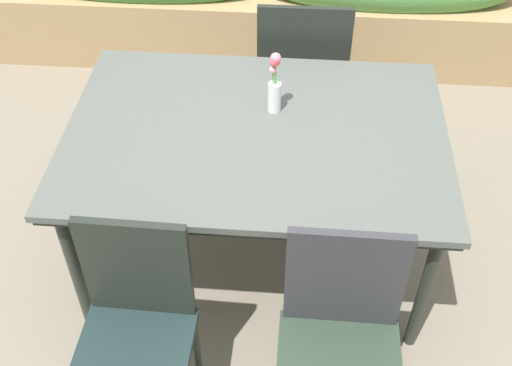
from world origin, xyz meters
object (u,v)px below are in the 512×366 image
at_px(chair_near_right, 341,338).
at_px(chair_near_left, 136,324).
at_px(chair_far_side, 302,67).
at_px(planter_box, 263,10).
at_px(flower_vase, 275,83).
at_px(dining_table, 256,140).

height_order(chair_near_right, chair_near_left, chair_near_left).
xyz_separation_m(chair_far_side, planter_box, (-0.27, 0.90, -0.16)).
xyz_separation_m(chair_near_right, flower_vase, (-0.29, 0.97, 0.36)).
bearing_deg(chair_near_left, chair_far_side, -106.86).
bearing_deg(chair_near_right, planter_box, -79.57).
height_order(chair_near_right, chair_far_side, chair_far_side).
relative_size(chair_near_right, chair_near_left, 1.00).
distance_m(chair_near_right, flower_vase, 1.08).
bearing_deg(dining_table, flower_vase, 65.36).
bearing_deg(chair_near_left, dining_table, -112.03).
bearing_deg(chair_near_right, chair_far_side, -83.38).
distance_m(dining_table, chair_far_side, 0.86).
relative_size(chair_far_side, chair_near_left, 1.02).
relative_size(chair_near_left, planter_box, 0.27).
xyz_separation_m(flower_vase, planter_box, (-0.16, 1.57, -0.53)).
relative_size(chair_far_side, flower_vase, 3.36).
xyz_separation_m(chair_far_side, flower_vase, (-0.11, -0.67, 0.36)).
xyz_separation_m(dining_table, planter_box, (-0.09, 1.72, -0.33)).
xyz_separation_m(dining_table, chair_far_side, (0.18, 0.82, -0.17)).
xyz_separation_m(chair_near_right, chair_near_left, (-0.72, -0.00, 0.00)).
relative_size(dining_table, chair_near_right, 1.70).
xyz_separation_m(chair_far_side, chair_near_left, (-0.54, -1.65, 0.00)).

